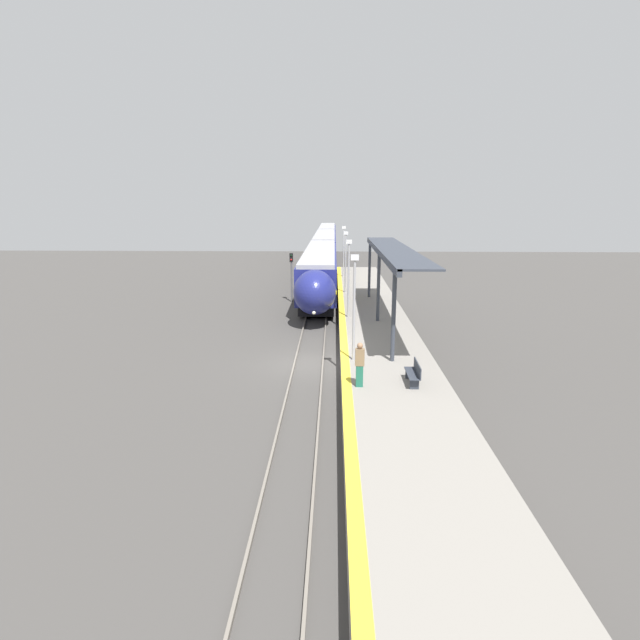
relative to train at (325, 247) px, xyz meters
name	(u,v)px	position (x,y,z in m)	size (l,w,h in m)	color
ground_plane	(309,364)	(0.00, -42.14, -2.28)	(120.00, 120.00, 0.00)	#423F3D
rail_left	(295,363)	(-0.72, -42.14, -2.20)	(0.08, 90.00, 0.15)	slate
rail_right	(323,363)	(0.72, -42.14, -2.20)	(0.08, 90.00, 0.15)	slate
train	(325,247)	(0.00, 0.00, 0.00)	(2.92, 72.08, 3.98)	black
platform_right	(383,356)	(3.79, -42.14, -1.81)	(4.38, 64.00, 0.94)	gray
platform_bench	(414,373)	(4.52, -47.28, -0.87)	(0.44, 1.64, 0.89)	#2D333D
person_waiting	(360,364)	(2.30, -47.64, -0.40)	(0.36, 0.24, 1.81)	#1E604C
railway_signal	(291,272)	(-2.24, -25.81, 0.21)	(0.28, 0.28, 4.04)	#59595E
lamppost_near	(354,300)	(2.18, -44.20, 1.48)	(0.36, 0.20, 4.88)	#9E9EA3
lamppost_mid	(349,273)	(2.18, -35.26, 1.48)	(0.36, 0.20, 4.88)	#9E9EA3
lamppost_far	(346,258)	(2.18, -26.32, 1.48)	(0.36, 0.20, 4.88)	#9E9EA3
lamppost_farthest	(344,248)	(2.18, -17.38, 1.48)	(0.36, 0.20, 4.88)	#9E9EA3
station_canopy	(389,253)	(4.55, -36.30, 2.83)	(2.02, 19.01, 4.47)	#333842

